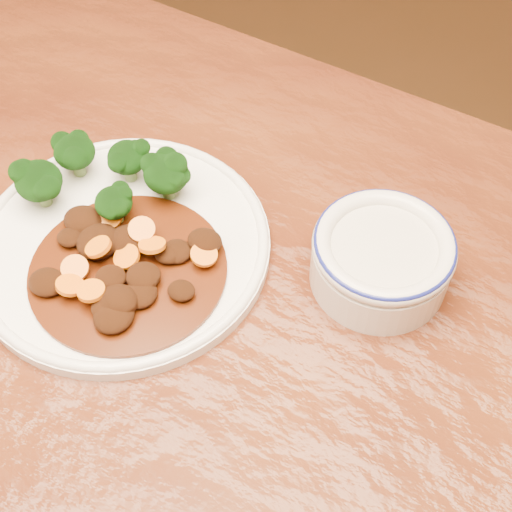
% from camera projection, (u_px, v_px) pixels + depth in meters
% --- Properties ---
extents(dining_table, '(1.59, 1.07, 0.75)m').
position_uv_depth(dining_table, '(175.00, 381.00, 0.74)').
color(dining_table, '#5C2910').
rests_on(dining_table, ground).
extents(dinner_plate, '(0.30, 0.30, 0.02)m').
position_uv_depth(dinner_plate, '(122.00, 244.00, 0.73)').
color(dinner_plate, white).
rests_on(dinner_plate, dining_table).
extents(broccoli_florets, '(0.16, 0.11, 0.05)m').
position_uv_depth(broccoli_florets, '(102.00, 173.00, 0.75)').
color(broccoli_florets, olive).
rests_on(broccoli_florets, dinner_plate).
extents(mince_stew, '(0.20, 0.20, 0.03)m').
position_uv_depth(mince_stew, '(123.00, 267.00, 0.70)').
color(mince_stew, '#461E07').
rests_on(mince_stew, dinner_plate).
extents(dip_bowl, '(0.14, 0.14, 0.06)m').
position_uv_depth(dip_bowl, '(382.00, 257.00, 0.69)').
color(dip_bowl, beige).
rests_on(dip_bowl, dining_table).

